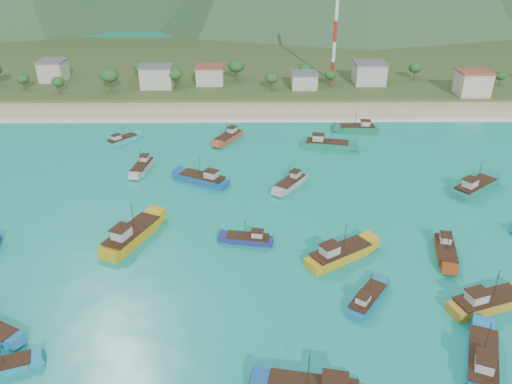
{
  "coord_description": "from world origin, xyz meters",
  "views": [
    {
      "loc": [
        5.92,
        -71.41,
        49.52
      ],
      "look_at": [
        6.59,
        18.0,
        3.0
      ],
      "focal_mm": 35.0,
      "sensor_mm": 36.0,
      "label": 1
    }
  ],
  "objects_px": {
    "radio_tower": "(336,21)",
    "boat_27": "(482,361)",
    "boat_5": "(445,251)",
    "boat_15": "(486,303)",
    "boat_11": "(339,255)",
    "boat_9": "(131,236)",
    "boat_4": "(474,188)",
    "boat_21": "(122,140)",
    "boat_18": "(0,368)",
    "boat_7": "(326,145)",
    "boat_6": "(203,180)",
    "boat_0": "(358,129)",
    "boat_20": "(367,300)",
    "boat_16": "(229,137)",
    "boat_28": "(249,240)",
    "boat_10": "(291,183)",
    "boat_32": "(143,167)"
  },
  "relations": [
    {
      "from": "boat_4",
      "to": "boat_28",
      "type": "relative_size",
      "value": 1.36
    },
    {
      "from": "boat_0",
      "to": "boat_16",
      "type": "distance_m",
      "value": 36.63
    },
    {
      "from": "radio_tower",
      "to": "boat_27",
      "type": "distance_m",
      "value": 134.81
    },
    {
      "from": "boat_0",
      "to": "boat_20",
      "type": "distance_m",
      "value": 74.46
    },
    {
      "from": "boat_10",
      "to": "boat_15",
      "type": "height_order",
      "value": "boat_15"
    },
    {
      "from": "boat_5",
      "to": "boat_11",
      "type": "bearing_deg",
      "value": 17.08
    },
    {
      "from": "boat_18",
      "to": "boat_7",
      "type": "bearing_deg",
      "value": 125.66
    },
    {
      "from": "boat_9",
      "to": "boat_5",
      "type": "bearing_deg",
      "value": 19.35
    },
    {
      "from": "boat_6",
      "to": "boat_4",
      "type": "bearing_deg",
      "value": -66.74
    },
    {
      "from": "boat_0",
      "to": "boat_4",
      "type": "bearing_deg",
      "value": -151.37
    },
    {
      "from": "boat_5",
      "to": "boat_32",
      "type": "distance_m",
      "value": 69.08
    },
    {
      "from": "boat_28",
      "to": "boat_32",
      "type": "distance_m",
      "value": 40.23
    },
    {
      "from": "radio_tower",
      "to": "boat_6",
      "type": "distance_m",
      "value": 91.84
    },
    {
      "from": "boat_5",
      "to": "boat_21",
      "type": "distance_m",
      "value": 85.94
    },
    {
      "from": "boat_4",
      "to": "boat_27",
      "type": "bearing_deg",
      "value": -59.2
    },
    {
      "from": "boat_27",
      "to": "boat_28",
      "type": "height_order",
      "value": "boat_27"
    },
    {
      "from": "boat_11",
      "to": "boat_18",
      "type": "relative_size",
      "value": 1.46
    },
    {
      "from": "boat_5",
      "to": "boat_27",
      "type": "relative_size",
      "value": 0.85
    },
    {
      "from": "boat_6",
      "to": "boat_16",
      "type": "bearing_deg",
      "value": 17.91
    },
    {
      "from": "radio_tower",
      "to": "boat_7",
      "type": "xyz_separation_m",
      "value": [
        -9.86,
        -59.62,
        -21.78
      ]
    },
    {
      "from": "boat_27",
      "to": "boat_28",
      "type": "bearing_deg",
      "value": 158.75
    },
    {
      "from": "boat_15",
      "to": "boat_27",
      "type": "bearing_deg",
      "value": -43.76
    },
    {
      "from": "boat_9",
      "to": "boat_21",
      "type": "relative_size",
      "value": 1.64
    },
    {
      "from": "radio_tower",
      "to": "boat_20",
      "type": "relative_size",
      "value": 4.73
    },
    {
      "from": "boat_11",
      "to": "boat_28",
      "type": "xyz_separation_m",
      "value": [
        -15.42,
        5.52,
        -0.42
      ]
    },
    {
      "from": "boat_11",
      "to": "boat_20",
      "type": "distance_m",
      "value": 11.65
    },
    {
      "from": "boat_9",
      "to": "boat_16",
      "type": "height_order",
      "value": "boat_9"
    },
    {
      "from": "boat_5",
      "to": "boat_18",
      "type": "relative_size",
      "value": 1.2
    },
    {
      "from": "boat_15",
      "to": "boat_9",
      "type": "bearing_deg",
      "value": -126.88
    },
    {
      "from": "radio_tower",
      "to": "boat_9",
      "type": "bearing_deg",
      "value": -116.21
    },
    {
      "from": "boat_0",
      "to": "boat_11",
      "type": "bearing_deg",
      "value": 169.24
    },
    {
      "from": "boat_10",
      "to": "boat_18",
      "type": "height_order",
      "value": "boat_10"
    },
    {
      "from": "boat_5",
      "to": "boat_11",
      "type": "distance_m",
      "value": 18.69
    },
    {
      "from": "boat_4",
      "to": "boat_5",
      "type": "bearing_deg",
      "value": -69.89
    },
    {
      "from": "boat_6",
      "to": "boat_0",
      "type": "bearing_deg",
      "value": -23.52
    },
    {
      "from": "boat_9",
      "to": "boat_21",
      "type": "height_order",
      "value": "boat_9"
    },
    {
      "from": "boat_27",
      "to": "boat_21",
      "type": "bearing_deg",
      "value": 152.46
    },
    {
      "from": "boat_18",
      "to": "boat_20",
      "type": "bearing_deg",
      "value": 84.94
    },
    {
      "from": "boat_9",
      "to": "boat_11",
      "type": "xyz_separation_m",
      "value": [
        36.58,
        -6.0,
        -0.13
      ]
    },
    {
      "from": "boat_10",
      "to": "boat_16",
      "type": "height_order",
      "value": "boat_16"
    },
    {
      "from": "boat_10",
      "to": "boat_16",
      "type": "relative_size",
      "value": 0.92
    },
    {
      "from": "boat_7",
      "to": "boat_18",
      "type": "distance_m",
      "value": 89.88
    },
    {
      "from": "boat_11",
      "to": "boat_27",
      "type": "xyz_separation_m",
      "value": [
        14.64,
        -23.73,
        -0.08
      ]
    },
    {
      "from": "boat_10",
      "to": "boat_18",
      "type": "bearing_deg",
      "value": 85.83
    },
    {
      "from": "boat_4",
      "to": "boat_9",
      "type": "bearing_deg",
      "value": -113.4
    },
    {
      "from": "boat_0",
      "to": "boat_21",
      "type": "height_order",
      "value": "boat_0"
    },
    {
      "from": "radio_tower",
      "to": "boat_4",
      "type": "bearing_deg",
      "value": -77.54
    },
    {
      "from": "boat_5",
      "to": "boat_15",
      "type": "relative_size",
      "value": 0.83
    },
    {
      "from": "boat_5",
      "to": "boat_15",
      "type": "height_order",
      "value": "boat_15"
    },
    {
      "from": "radio_tower",
      "to": "boat_5",
      "type": "relative_size",
      "value": 4.15
    }
  ]
}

